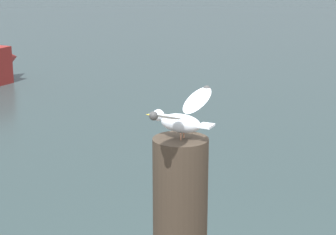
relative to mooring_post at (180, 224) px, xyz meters
The scene contains 2 objects.
mooring_post is the anchor object (origin of this frame).
seagull 0.62m from the mooring_post, 137.87° to the left, with size 0.54×0.57×0.23m.
Camera 1 is at (-1.52, -3.32, 3.11)m, focal length 64.37 mm.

